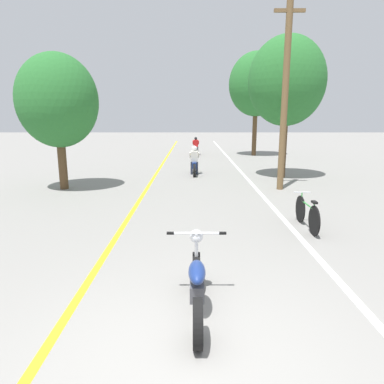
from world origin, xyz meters
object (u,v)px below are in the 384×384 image
object	(u,v)px
motorcycle_foreground	(198,283)
motorcycle_rider_far	(197,148)
roadside_tree_left	(59,101)
roadside_tree_right_far	(258,84)
roadside_tree_right_near	(288,81)
bicycle_parked	(308,214)
motorcycle_rider_lead	(196,163)
utility_pole	(286,94)

from	to	relation	value
motorcycle_foreground	motorcycle_rider_far	size ratio (longest dim) A/B	0.98
roadside_tree_left	motorcycle_foreground	bearing A→B (deg)	-59.62
motorcycle_rider_far	roadside_tree_right_far	bearing A→B (deg)	-3.85
roadside_tree_right_near	roadside_tree_right_far	distance (m)	9.33
roadside_tree_right_far	bicycle_parked	bearing A→B (deg)	-95.58
roadside_tree_left	motorcycle_rider_lead	bearing A→B (deg)	34.26
motorcycle_rider_lead	bicycle_parked	bearing A→B (deg)	-71.67
roadside_tree_left	roadside_tree_right_near	bearing A→B (deg)	16.14
roadside_tree_left	motorcycle_rider_far	xyz separation A→B (m)	(5.28, 12.24, -2.82)
motorcycle_rider_lead	motorcycle_rider_far	distance (m)	8.76
roadside_tree_left	bicycle_parked	xyz separation A→B (m)	(7.88, -4.87, -2.94)
utility_pole	roadside_tree_right_far	xyz separation A→B (m)	(1.10, 12.03, 1.40)
roadside_tree_right_near	bicycle_parked	xyz separation A→B (m)	(-1.30, -7.53, -3.90)
roadside_tree_right_near	roadside_tree_left	distance (m)	9.61
utility_pole	roadside_tree_right_far	bearing A→B (deg)	84.77
motorcycle_rider_far	utility_pole	bearing A→B (deg)	-75.68
motorcycle_rider_far	bicycle_parked	world-z (taller)	motorcycle_rider_far
roadside_tree_right_near	motorcycle_foreground	bearing A→B (deg)	-110.00
roadside_tree_right_near	motorcycle_foreground	size ratio (longest dim) A/B	3.05
motorcycle_rider_far	roadside_tree_right_near	bearing A→B (deg)	-67.84
motorcycle_rider_lead	motorcycle_rider_far	world-z (taller)	motorcycle_rider_lead
roadside_tree_right_near	motorcycle_foreground	world-z (taller)	roadside_tree_right_near
motorcycle_rider_lead	bicycle_parked	xyz separation A→B (m)	(2.77, -8.35, -0.15)
roadside_tree_right_near	motorcycle_rider_lead	distance (m)	5.59
motorcycle_rider_lead	motorcycle_foreground	bearing A→B (deg)	-90.21
roadside_tree_right_far	bicycle_parked	world-z (taller)	roadside_tree_right_far
roadside_tree_left	roadside_tree_right_far	bearing A→B (deg)	51.47
motorcycle_rider_far	bicycle_parked	xyz separation A→B (m)	(2.60, -17.12, -0.11)
roadside_tree_right_far	motorcycle_rider_far	bearing A→B (deg)	176.15
motorcycle_rider_far	motorcycle_foreground	bearing A→B (deg)	-90.57
roadside_tree_right_far	motorcycle_rider_lead	bearing A→B (deg)	-117.49
motorcycle_foreground	roadside_tree_right_near	bearing A→B (deg)	70.00
roadside_tree_left	motorcycle_foreground	world-z (taller)	roadside_tree_left
roadside_tree_left	motorcycle_foreground	distance (m)	10.43
roadside_tree_left	utility_pole	bearing A→B (deg)	-0.52
roadside_tree_left	bicycle_parked	distance (m)	9.72
roadside_tree_right_far	motorcycle_rider_lead	size ratio (longest dim) A/B	3.48
utility_pole	bicycle_parked	bearing A→B (deg)	-96.44
roadside_tree_right_near	roadside_tree_right_far	world-z (taller)	roadside_tree_right_far
roadside_tree_left	motorcycle_rider_far	bearing A→B (deg)	66.69
roadside_tree_right_near	motorcycle_rider_lead	bearing A→B (deg)	168.54
motorcycle_rider_lead	roadside_tree_left	bearing A→B (deg)	-145.74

